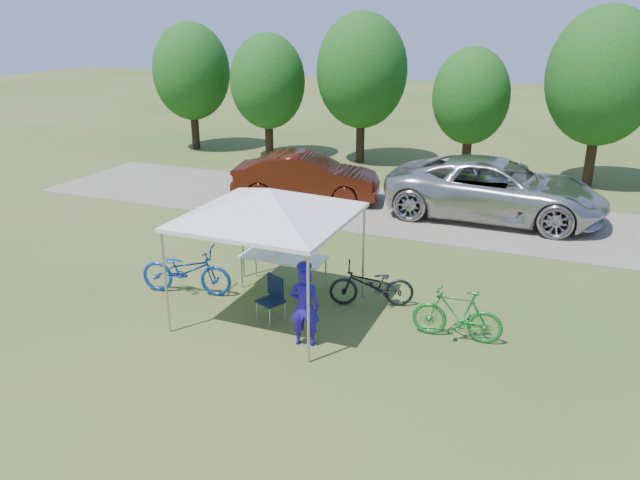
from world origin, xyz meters
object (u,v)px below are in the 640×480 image
Objects in this scene: folding_table at (283,258)px; cooler at (269,247)px; cyclist at (305,307)px; folding_chair at (273,295)px; bike_dark at (372,285)px; bike_green at (457,314)px; sedan at (306,177)px; bike_blue at (186,270)px; minivan at (495,189)px.

folding_table is 0.43m from cooler.
cooler is at bearing 180.00° from folding_table.
folding_chair is at bearing -50.40° from cyclist.
bike_dark is (1.67, 1.36, -0.06)m from folding_chair.
cyclist reaches higher than bike_green.
folding_table is at bearing -174.10° from sedan.
bike_green is (3.65, 0.58, -0.02)m from folding_chair.
sedan is at bearing -166.03° from bike_dark.
folding_table is 1.10× the size of bike_green.
bike_blue is (-1.89, -1.07, -0.19)m from folding_table.
minivan reaches higher than sedan.
cooler is at bearing -103.18° from bike_green.
cyclist is 0.24× the size of minivan.
minivan is (3.22, 8.67, 0.39)m from folding_chair.
bike_blue is (-2.36, 0.38, 0.01)m from folding_chair.
folding_chair is (0.46, -1.45, -0.20)m from folding_table.
bike_blue is 4.15m from bike_dark.
sedan is at bearing -8.19° from bike_blue.
bike_blue is at bearing -150.43° from folding_table.
cyclist reaches higher than folding_table.
cooler is 7.04m from sedan.
sedan is at bearing 109.52° from folding_table.
bike_blue reaches higher than bike_green.
bike_blue is 6.01m from bike_green.
bike_dark is at bearing -2.20° from cooler.
sedan reaches higher than folding_table.
folding_chair is at bearing -83.08° from bike_green.
folding_chair is at bearing -110.96° from bike_blue.
minivan reaches higher than folding_table.
bike_blue is at bearing 146.19° from minivan.
cyclist is 9.73m from sedan.
bike_dark is 7.48m from minivan.
folding_chair reaches higher than folding_table.
cyclist is 2.94m from bike_green.
cyclist reaches higher than cooler.
sedan is (-2.03, 6.74, -0.15)m from cooler.
bike_green is at bearing -11.01° from cooler.
bike_green is 0.36× the size of sedan.
bike_blue is 0.32× the size of minivan.
folding_table is 2.15m from bike_dark.
folding_table is 1.05× the size of bike_dark.
cyclist is at bearing -36.70° from bike_dark.
bike_blue is 7.83m from sedan.
cooler is at bearing -176.88° from sedan.
bike_blue is (-3.39, 1.11, -0.24)m from cyclist.
sedan is (-4.52, 6.83, 0.34)m from bike_dark.
bike_dark is (2.14, -0.10, -0.26)m from folding_table.
bike_green is at bearing 49.07° from bike_dark.
cyclist is 0.33× the size of sedan.
cooler reaches higher than bike_dark.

